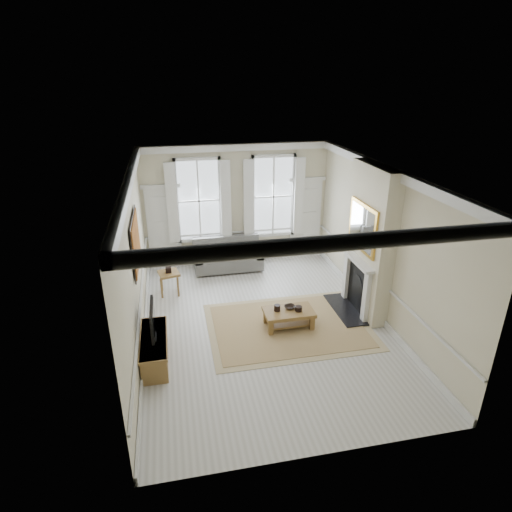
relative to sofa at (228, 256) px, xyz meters
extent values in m
plane|color=#B7B5AD|center=(0.36, -3.11, -0.36)|extent=(7.20, 7.20, 0.00)
plane|color=white|center=(0.36, -3.11, 3.04)|extent=(7.20, 7.20, 0.00)
plane|color=beige|center=(0.36, 0.49, 1.34)|extent=(5.20, 0.00, 5.20)
plane|color=beige|center=(-2.24, -3.11, 1.34)|extent=(0.00, 7.20, 7.20)
plane|color=beige|center=(2.96, -3.11, 1.34)|extent=(0.00, 7.20, 7.20)
cube|color=silver|center=(-1.69, 0.45, 0.79)|extent=(0.90, 0.08, 2.30)
cube|color=silver|center=(2.41, 0.45, 0.79)|extent=(0.90, 0.08, 2.30)
cube|color=#C07321|center=(-2.20, -2.81, 1.69)|extent=(0.05, 1.66, 1.06)
cube|color=beige|center=(2.78, -2.91, 1.34)|extent=(0.35, 1.70, 3.38)
cube|color=black|center=(2.36, -2.91, -0.34)|extent=(0.55, 1.50, 0.05)
cube|color=silver|center=(2.56, -3.46, 0.21)|extent=(0.10, 0.18, 1.15)
cube|color=silver|center=(2.56, -2.36, 0.21)|extent=(0.10, 0.18, 1.15)
cube|color=silver|center=(2.51, -2.91, 0.94)|extent=(0.20, 1.45, 0.06)
cube|color=black|center=(2.60, -2.91, 0.19)|extent=(0.02, 0.92, 1.00)
cube|color=gold|center=(2.57, -2.91, 1.69)|extent=(0.06, 1.26, 1.06)
cube|color=#5D5D5B|center=(0.00, -0.06, -0.09)|extent=(1.89, 0.92, 0.43)
cube|color=#5D5D5B|center=(0.00, 0.30, 0.29)|extent=(1.89, 0.20, 0.44)
cube|color=#5D5D5B|center=(-0.84, -0.06, 0.17)|extent=(0.20, 0.92, 0.30)
cube|color=#5D5D5B|center=(0.84, -0.06, 0.17)|extent=(0.20, 0.92, 0.30)
cylinder|color=brown|center=(-0.82, -0.40, -0.32)|extent=(0.06, 0.06, 0.08)
cylinder|color=brown|center=(0.82, 0.28, -0.32)|extent=(0.06, 0.06, 0.08)
cube|color=brown|center=(-1.64, -1.21, 0.19)|extent=(0.57, 0.57, 0.06)
cube|color=brown|center=(-1.83, -1.40, -0.10)|extent=(0.05, 0.05, 0.52)
cube|color=brown|center=(-1.45, -1.40, -0.10)|extent=(0.05, 0.05, 0.52)
cube|color=brown|center=(-1.83, -1.02, -0.10)|extent=(0.05, 0.05, 0.52)
cube|color=brown|center=(-1.45, -1.02, -0.10)|extent=(0.05, 0.05, 0.52)
cube|color=#A58555|center=(0.86, -3.30, -0.35)|extent=(3.50, 2.60, 0.02)
cube|color=brown|center=(0.86, -3.30, 0.00)|extent=(1.08, 0.63, 0.08)
cube|color=brown|center=(0.43, -3.51, -0.20)|extent=(0.10, 0.10, 0.32)
cube|color=brown|center=(1.30, -3.51, -0.20)|extent=(0.10, 0.10, 0.32)
cube|color=brown|center=(0.43, -3.09, -0.20)|extent=(0.10, 0.10, 0.32)
cube|color=brown|center=(1.30, -3.09, -0.20)|extent=(0.10, 0.10, 0.32)
cylinder|color=black|center=(0.61, -3.25, 0.11)|extent=(0.14, 0.14, 0.14)
cylinder|color=black|center=(1.06, -3.35, 0.09)|extent=(0.15, 0.15, 0.11)
imported|color=black|center=(0.91, -3.20, 0.07)|extent=(0.28, 0.28, 0.06)
cube|color=brown|center=(-1.98, -3.93, -0.10)|extent=(0.47, 1.46, 0.52)
cube|color=black|center=(-1.96, -3.93, 0.17)|extent=(0.08, 0.30, 0.03)
cube|color=black|center=(-1.96, -3.93, 0.56)|extent=(0.05, 0.90, 0.55)
cube|color=black|center=(-1.93, -3.93, 0.56)|extent=(0.01, 0.83, 0.50)
camera|label=1|loc=(-1.46, -11.00, 4.78)|focal=30.00mm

